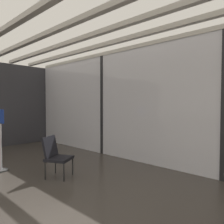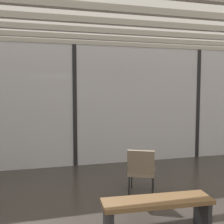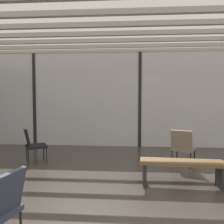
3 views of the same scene
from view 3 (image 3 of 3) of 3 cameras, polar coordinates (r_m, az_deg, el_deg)
name	(u,v)px [view 3 (image 3 of 3)]	position (r m, az deg, el deg)	size (l,w,h in m)	color
glass_curtain_wall	(140,100)	(8.09, 6.40, 2.84)	(14.00, 0.08, 3.05)	silver
window_mullion_0	(35,100)	(8.72, -17.28, 2.76)	(0.10, 0.12, 3.05)	black
window_mullion_1	(140,100)	(8.09, 6.40, 2.84)	(0.10, 0.12, 3.05)	black
ceiling_slats	(146,18)	(5.01, 7.77, 20.59)	(13.72, 6.72, 0.10)	#B7B2A8
parked_airplane	(120,92)	(12.12, 1.79, 4.59)	(11.80, 3.67, 3.67)	silver
lounge_chair_2	(33,143)	(6.47, -17.77, -6.73)	(0.69, 0.67, 0.87)	black
lounge_chair_3	(183,145)	(6.06, 15.92, -7.39)	(0.66, 0.68, 0.87)	#7F705B
waiting_bench	(182,167)	(4.79, 15.70, -11.97)	(1.52, 0.49, 0.47)	brown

